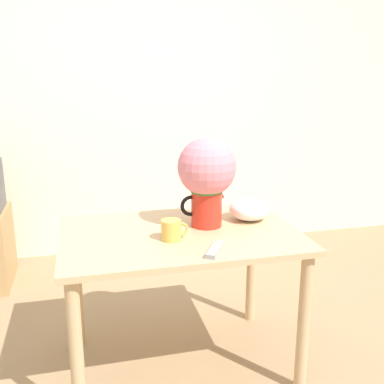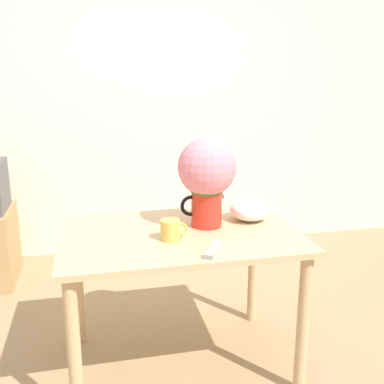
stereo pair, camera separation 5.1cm
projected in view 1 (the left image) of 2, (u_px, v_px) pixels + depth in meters
The scene contains 6 objects.
wall_back at pixel (144, 101), 3.79m from camera, with size 8.00×0.05×2.60m.
table at pixel (180, 254), 2.28m from camera, with size 1.18×0.81×0.76m.
flower_vase at pixel (207, 175), 2.28m from camera, with size 0.30×0.30×0.46m.
coffee_mug at pixel (172, 230), 2.14m from camera, with size 0.13×0.10×0.10m.
white_bowl at pixel (249, 209), 2.43m from camera, with size 0.22×0.22×0.12m.
remote_control at pixel (215, 249), 2.00m from camera, with size 0.13×0.18×0.02m.
Camera 1 is at (-0.53, -1.86, 1.53)m, focal length 42.00 mm.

